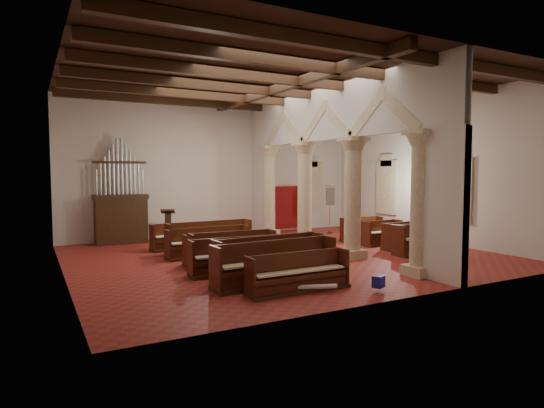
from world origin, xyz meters
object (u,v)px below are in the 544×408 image
(nave_pew_0, at_px, (299,279))
(lectern, at_px, (168,228))
(pipe_organ, at_px, (121,210))
(processional_banner, at_px, (330,217))
(aisle_pew_0, at_px, (421,244))

(nave_pew_0, bearing_deg, lectern, 93.69)
(pipe_organ, relative_size, lectern, 3.14)
(processional_banner, xyz_separation_m, nave_pew_0, (-6.81, -8.22, -0.48))
(lectern, height_order, nave_pew_0, lectern)
(pipe_organ, height_order, aisle_pew_0, pipe_organ)
(lectern, height_order, aisle_pew_0, lectern)
(processional_banner, xyz_separation_m, aisle_pew_0, (-0.41, -6.07, -0.43))
(nave_pew_0, bearing_deg, processional_banner, 49.92)
(lectern, xyz_separation_m, processional_banner, (7.47, -0.98, 0.21))
(processional_banner, height_order, nave_pew_0, processional_banner)
(lectern, distance_m, aisle_pew_0, 9.98)
(pipe_organ, bearing_deg, nave_pew_0, -76.04)
(processional_banner, relative_size, nave_pew_0, 0.87)
(lectern, height_order, processional_banner, processional_banner)
(nave_pew_0, bearing_deg, aisle_pew_0, 18.14)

